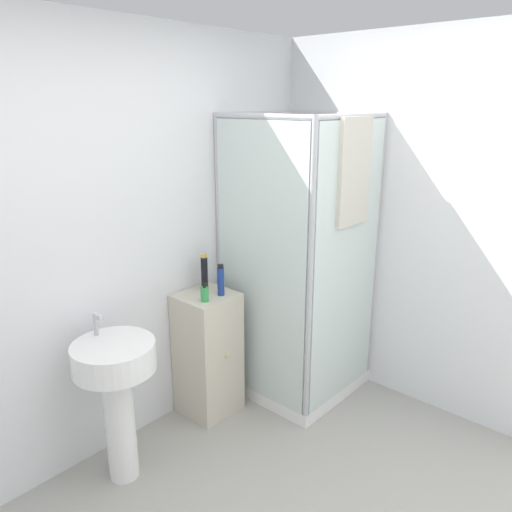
{
  "coord_description": "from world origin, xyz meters",
  "views": [
    {
      "loc": [
        -1.43,
        -0.76,
        2.05
      ],
      "look_at": [
        0.72,
        1.18,
        1.15
      ],
      "focal_mm": 35.0,
      "sensor_mm": 36.0,
      "label": 1
    }
  ],
  "objects_px": {
    "sink": "(116,383)",
    "soap_dispenser": "(205,294)",
    "shampoo_bottle_blue": "(221,280)",
    "shampoo_bottle_tall_black": "(204,272)"
  },
  "relations": [
    {
      "from": "shampoo_bottle_tall_black",
      "to": "soap_dispenser",
      "type": "bearing_deg",
      "value": -132.57
    },
    {
      "from": "soap_dispenser",
      "to": "shampoo_bottle_tall_black",
      "type": "bearing_deg",
      "value": 47.43
    },
    {
      "from": "soap_dispenser",
      "to": "shampoo_bottle_tall_black",
      "type": "height_order",
      "value": "shampoo_bottle_tall_black"
    },
    {
      "from": "sink",
      "to": "shampoo_bottle_blue",
      "type": "xyz_separation_m",
      "value": [
        0.83,
        0.03,
        0.36
      ]
    },
    {
      "from": "shampoo_bottle_tall_black",
      "to": "shampoo_bottle_blue",
      "type": "height_order",
      "value": "shampoo_bottle_tall_black"
    },
    {
      "from": "soap_dispenser",
      "to": "shampoo_bottle_tall_black",
      "type": "relative_size",
      "value": 0.5
    },
    {
      "from": "soap_dispenser",
      "to": "shampoo_bottle_blue",
      "type": "bearing_deg",
      "value": -1.15
    },
    {
      "from": "soap_dispenser",
      "to": "shampoo_bottle_blue",
      "type": "height_order",
      "value": "shampoo_bottle_blue"
    },
    {
      "from": "shampoo_bottle_tall_black",
      "to": "sink",
      "type": "bearing_deg",
      "value": -167.26
    },
    {
      "from": "sink",
      "to": "soap_dispenser",
      "type": "relative_size",
      "value": 7.88
    }
  ]
}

